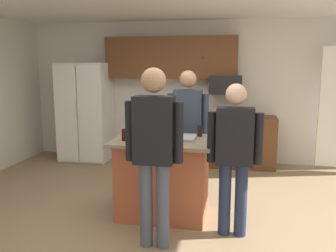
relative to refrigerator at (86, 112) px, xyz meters
name	(u,v)px	position (x,y,z in m)	size (l,w,h in m)	color
floor	(163,219)	(2.00, -2.38, -0.92)	(7.04, 7.04, 0.00)	#937A5B
back_wall	(194,92)	(2.00, 0.42, 0.38)	(6.40, 0.10, 2.60)	silver
cabinet_run_upper	(171,58)	(1.60, 0.22, 1.01)	(2.40, 0.38, 0.75)	brown
cabinet_run_lower	(224,141)	(2.60, 0.10, -0.47)	(1.80, 0.63, 0.90)	brown
refrigerator	(86,112)	(0.00, 0.00, 0.00)	(0.90, 0.76, 1.83)	white
microwave_over_range	(226,85)	(2.60, 0.12, 0.53)	(0.56, 0.40, 0.32)	black
kitchen_island	(163,177)	(1.98, -2.26, -0.44)	(1.17, 0.82, 0.94)	#AD5638
person_guest_left	(154,146)	(2.05, -3.02, 0.12)	(0.57, 0.24, 1.79)	#4C5166
person_elder_center	(188,124)	(2.16, -1.52, 0.09)	(0.57, 0.23, 1.73)	#383842
person_guest_by_door	(234,150)	(2.81, -2.61, 0.01)	(0.57, 0.22, 1.62)	#232D4C
glass_dark_ale	(124,135)	(1.56, -2.43, 0.09)	(0.06, 0.06, 0.14)	black
mug_ceramic_white	(131,132)	(1.55, -2.16, 0.07)	(0.13, 0.08, 0.09)	white
glass_short_whisky	(200,131)	(2.38, -2.02, 0.09)	(0.06, 0.06, 0.13)	black
glass_stout_tall	(143,136)	(1.79, -2.48, 0.10)	(0.07, 0.07, 0.14)	#32180B
serving_tray	(176,138)	(2.14, -2.28, 0.05)	(0.44, 0.30, 0.04)	#B7B7BC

